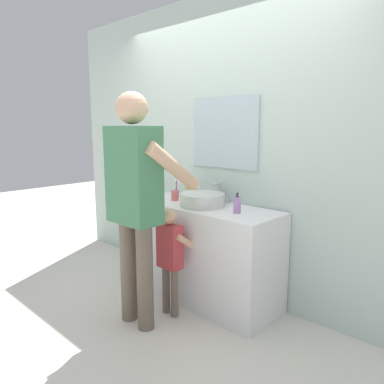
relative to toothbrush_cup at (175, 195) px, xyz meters
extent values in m
plane|color=silver|center=(0.34, -0.28, -0.91)|extent=(14.00, 14.00, 0.00)
cube|color=silver|center=(0.34, 0.34, 0.44)|extent=(4.40, 0.08, 2.70)
cube|color=silver|center=(0.34, 0.29, 0.57)|extent=(0.73, 0.02, 0.62)
cube|color=white|center=(0.34, 0.02, -0.48)|extent=(1.39, 0.54, 0.86)
cylinder|color=silver|center=(0.34, 0.00, 0.00)|extent=(0.39, 0.39, 0.11)
cylinder|color=#B1B1AD|center=(0.34, 0.00, 0.01)|extent=(0.32, 0.32, 0.09)
cylinder|color=#B7BABF|center=(0.34, 0.24, 0.04)|extent=(0.03, 0.03, 0.18)
cylinder|color=#B7BABF|center=(0.34, 0.18, 0.12)|extent=(0.02, 0.12, 0.02)
cylinder|color=#B7BABF|center=(0.27, 0.24, -0.03)|extent=(0.04, 0.04, 0.05)
cylinder|color=#B7BABF|center=(0.41, 0.24, -0.03)|extent=(0.04, 0.04, 0.05)
cylinder|color=#D86666|center=(0.00, 0.00, -0.01)|extent=(0.07, 0.07, 0.09)
cylinder|color=blue|center=(0.00, 0.01, 0.05)|extent=(0.03, 0.01, 0.17)
cube|color=white|center=(0.00, 0.01, 0.14)|extent=(0.01, 0.02, 0.02)
cylinder|color=#E5387F|center=(0.01, 0.00, 0.05)|extent=(0.02, 0.02, 0.17)
cube|color=white|center=(0.01, 0.00, 0.14)|extent=(0.01, 0.02, 0.02)
cylinder|color=#B27FC6|center=(0.72, -0.01, 0.01)|extent=(0.06, 0.06, 0.13)
cylinder|color=#2D2D2D|center=(0.72, -0.01, 0.09)|extent=(0.02, 0.02, 0.04)
cylinder|color=#6B5B4C|center=(0.29, -0.39, -0.71)|extent=(0.06, 0.06, 0.41)
cylinder|color=#6B5B4C|center=(0.39, -0.39, -0.71)|extent=(0.06, 0.06, 0.41)
cube|color=#B7383D|center=(0.34, -0.39, -0.33)|extent=(0.20, 0.12, 0.36)
sphere|color=#D8A884|center=(0.34, -0.39, -0.08)|extent=(0.12, 0.12, 0.12)
cylinder|color=#D8A884|center=(0.22, -0.30, -0.29)|extent=(0.05, 0.25, 0.19)
cylinder|color=#D8A884|center=(0.45, -0.30, -0.29)|extent=(0.05, 0.25, 0.19)
cylinder|color=#6B5B4C|center=(0.15, -0.66, -0.50)|extent=(0.13, 0.13, 0.82)
cylinder|color=#6B5B4C|center=(0.35, -0.66, -0.50)|extent=(0.13, 0.13, 0.82)
cube|color=#427F56|center=(0.25, -0.66, 0.27)|extent=(0.41, 0.23, 0.72)
sphere|color=#D8A884|center=(0.25, -0.66, 0.76)|extent=(0.23, 0.23, 0.23)
cylinder|color=#D8A884|center=(0.02, -0.48, 0.33)|extent=(0.10, 0.50, 0.39)
cylinder|color=#D8A884|center=(0.48, -0.48, 0.33)|extent=(0.10, 0.50, 0.39)
cylinder|color=yellow|center=(0.48, -0.29, 0.14)|extent=(0.01, 0.14, 0.03)
cube|color=white|center=(0.48, -0.21, 0.16)|extent=(0.01, 0.02, 0.02)
camera|label=1|loc=(2.41, -2.32, 0.63)|focal=34.43mm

